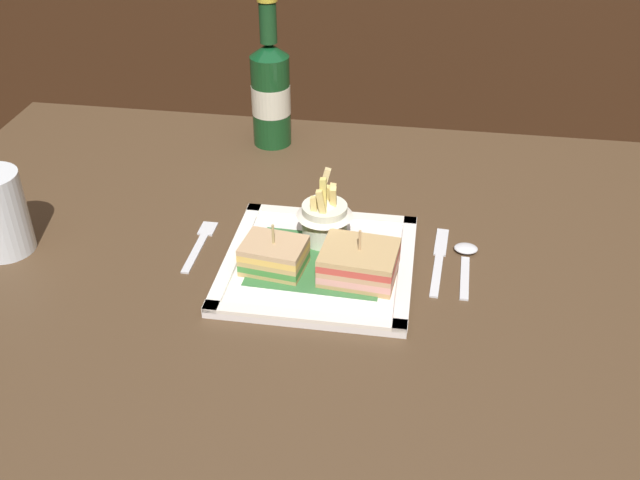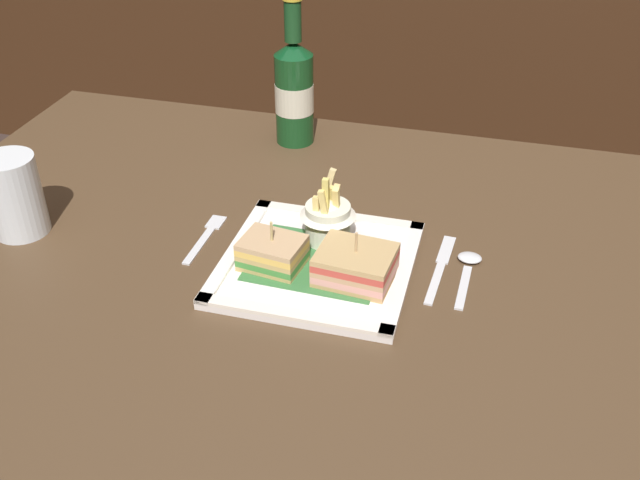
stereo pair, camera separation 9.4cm
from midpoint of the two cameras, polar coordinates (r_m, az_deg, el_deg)
dining_table at (r=1.15m, az=-2.26°, el=-6.10°), size 1.38×0.93×0.73m
square_plate at (r=1.05m, az=-2.63°, el=-1.97°), size 0.27×0.27×0.02m
sandwich_half_left at (r=1.03m, az=-6.20°, el=-1.30°), size 0.09×0.08×0.07m
sandwich_half_right at (r=1.01m, az=0.42°, el=-1.87°), size 0.11×0.09×0.08m
fries_cup at (r=1.07m, az=-2.12°, el=1.85°), size 0.08×0.08×0.11m
beer_bottle at (r=1.37m, az=-5.86°, el=11.41°), size 0.07×0.07×0.27m
fork at (r=1.13m, az=-11.65°, el=-0.28°), size 0.02×0.13×0.00m
knife at (r=1.08m, az=6.83°, el=-1.47°), size 0.03×0.17×0.00m
spoon at (r=1.08m, az=8.87°, el=-1.32°), size 0.04×0.13×0.01m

